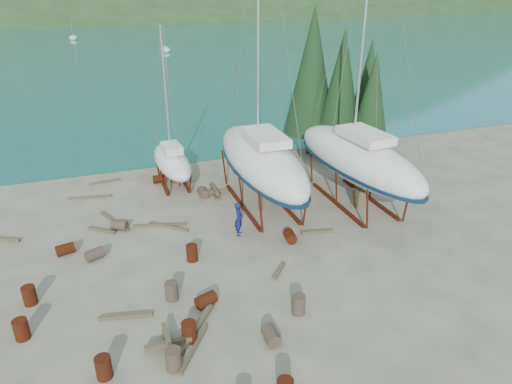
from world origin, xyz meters
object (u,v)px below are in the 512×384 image
object	(u,v)px
large_sailboat_far	(357,158)
worker	(239,219)
small_sailboat_shore	(172,161)
large_sailboat_near	(261,160)

from	to	relation	value
large_sailboat_far	worker	bearing A→B (deg)	-174.34
small_sailboat_shore	worker	world-z (taller)	small_sailboat_shore
large_sailboat_far	small_sailboat_shore	world-z (taller)	large_sailboat_far
large_sailboat_far	small_sailboat_shore	size ratio (longest dim) A/B	1.78
large_sailboat_near	large_sailboat_far	size ratio (longest dim) A/B	1.02
large_sailboat_near	large_sailboat_far	bearing A→B (deg)	-15.30
worker	large_sailboat_far	bearing A→B (deg)	-58.50
large_sailboat_far	small_sailboat_shore	distance (m)	12.42
small_sailboat_shore	worker	size ratio (longest dim) A/B	5.35
large_sailboat_far	worker	size ratio (longest dim) A/B	9.51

